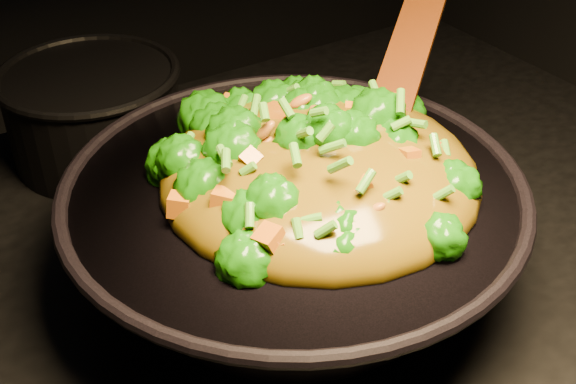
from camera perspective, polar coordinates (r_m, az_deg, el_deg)
wok at (r=0.75m, az=0.41°, el=-3.35°), size 0.58×0.58×0.13m
stir_fry at (r=0.69m, az=2.57°, el=4.69°), size 0.35×0.35×0.11m
spatula at (r=0.79m, az=8.62°, el=8.25°), size 0.25×0.21×0.12m
back_pot at (r=0.99m, az=-15.04°, el=6.01°), size 0.29×0.29×0.13m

